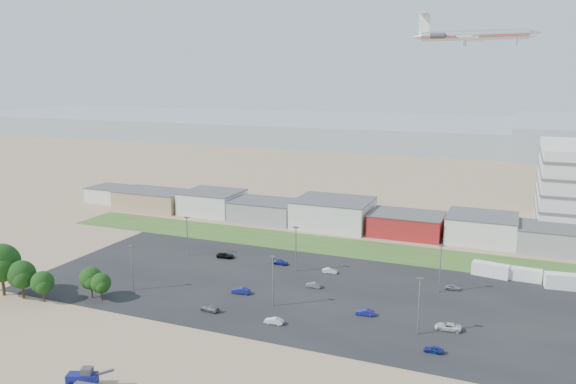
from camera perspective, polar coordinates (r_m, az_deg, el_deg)
The scene contains 32 objects.
ground at distance 104.65m, azimuth -4.50°, elevation -13.23°, with size 700.00×700.00×0.00m, color #957A5E.
parking_lot at distance 119.66m, azimuth 2.07°, elevation -9.91°, with size 120.00×50.00×0.01m, color black.
grass_strip at distance 149.79m, azimuth 4.56°, elevation -5.46°, with size 160.00×16.00×0.02m, color #375821.
hills_backdrop at distance 401.40m, azimuth 21.91°, elevation 5.15°, with size 700.00×200.00×9.00m, color gray, non-canonical shape.
building_row at distance 171.51m, azimuth 1.13°, elevation -1.84°, with size 170.00×20.00×8.00m, color silver, non-canonical shape.
telehandler at distance 90.31m, azimuth -20.18°, elevation -17.21°, with size 6.88×2.29×2.87m, color navy, non-canonical shape.
box_trailer_a at distance 134.84m, azimuth 19.89°, elevation -7.44°, with size 7.94×2.48×2.98m, color silver, non-canonical shape.
box_trailer_b at distance 134.81m, azimuth 22.85°, elevation -7.72°, with size 7.31×2.28×2.74m, color silver, non-canonical shape.
box_trailer_c at distance 133.35m, azimuth 26.45°, elevation -8.15°, with size 8.52×2.66×3.20m, color silver, non-canonical shape.
tree_far_left at distance 128.68m, azimuth -27.12°, elevation -6.75°, with size 8.24×8.24×12.36m, color black, non-canonical shape.
tree_left at distance 125.67m, azimuth -25.43°, elevation -7.83°, with size 6.00×6.00×9.00m, color black, non-canonical shape.
tree_mid at distance 122.44m, azimuth -23.66°, elevation -8.62°, with size 4.79×4.79×7.19m, color black, non-canonical shape.
tree_right at distance 121.15m, azimuth -19.38°, elevation -8.48°, with size 4.87×4.87×7.31m, color black, non-canonical shape.
tree_near at distance 119.24m, azimuth -18.48°, elevation -8.95°, with size 4.31×4.31×6.47m, color black, non-canonical shape.
lightpole_front_l at distance 122.34m, azimuth -15.55°, elevation -7.44°, with size 1.14×0.48×9.73m, color slate, non-canonical shape.
lightpole_front_m at distance 110.01m, azimuth -1.54°, elevation -9.06°, with size 1.20×0.50×10.16m, color slate, non-canonical shape.
lightpole_front_r at distance 101.15m, azimuth 13.15°, elevation -11.24°, with size 1.21×0.50×10.29m, color slate, non-canonical shape.
lightpole_back_l at distance 141.99m, azimuth -10.19°, elevation -4.47°, with size 1.18×0.49×10.02m, color slate, non-canonical shape.
lightpole_back_m at distance 128.91m, azimuth 0.81°, elevation -5.83°, with size 1.24×0.52×10.51m, color slate, non-canonical shape.
lightpole_back_r at distance 120.91m, azimuth 15.20°, elevation -7.53°, with size 1.20×0.50×10.19m, color slate, non-canonical shape.
airliner at distance 197.24m, azimuth 18.40°, elevation 14.89°, with size 40.90×27.88×12.08m, color silver, non-canonical shape.
parked_car_0 at distance 105.74m, azimuth 15.93°, elevation -13.01°, with size 2.14×4.63×1.29m, color silver.
parked_car_1 at distance 108.53m, azimuth 7.83°, elevation -12.02°, with size 1.24×3.56×1.17m, color navy.
parked_car_2 at distance 97.44m, azimuth 14.56°, elevation -15.21°, with size 1.28×3.17×1.08m, color navy.
parked_car_3 at distance 110.36m, azimuth -7.96°, elevation -11.63°, with size 1.58×3.90×1.13m, color #595B5E.
parked_car_4 at distance 117.88m, azimuth -4.82°, elevation -9.96°, with size 1.37×3.92×1.29m, color navy.
parked_car_6 at distance 134.79m, azimuth -0.79°, elevation -7.14°, with size 1.61×3.96×1.15m, color navy.
parked_car_7 at distance 120.87m, azimuth 2.60°, elevation -9.41°, with size 1.17×3.36×1.11m, color #595B5E.
parked_car_8 at distance 124.45m, azimuth 16.38°, elevation -9.27°, with size 1.28×3.19×1.09m, color #A5A5AA.
parked_car_9 at distance 140.29m, azimuth -6.37°, elevation -6.43°, with size 2.05×4.45×1.24m, color black.
parked_car_11 at distance 129.43m, azimuth 4.27°, elevation -7.98°, with size 1.18×3.38×1.11m, color silver.
parked_car_13 at distance 104.25m, azimuth -1.44°, elevation -12.94°, with size 1.23×3.53×1.16m, color silver.
Camera 1 is at (43.49, -84.45, 43.92)m, focal length 35.00 mm.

